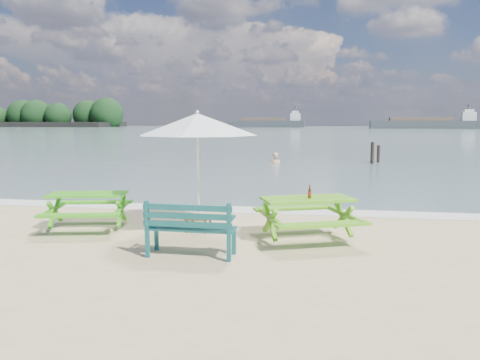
% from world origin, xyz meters
% --- Properties ---
extents(sea, '(300.00, 300.00, 0.00)m').
position_xyz_m(sea, '(0.00, 85.00, 0.00)').
color(sea, slate).
rests_on(sea, ground).
extents(foam_strip, '(22.00, 0.90, 0.01)m').
position_xyz_m(foam_strip, '(0.00, 4.60, 0.01)').
color(foam_strip, silver).
rests_on(foam_strip, ground).
extents(picnic_table_left, '(1.99, 2.12, 0.78)m').
position_xyz_m(picnic_table_left, '(-2.60, 1.96, 0.37)').
color(picnic_table_left, '#399F18').
rests_on(picnic_table_left, ground).
extents(picnic_table_right, '(2.33, 2.44, 0.83)m').
position_xyz_m(picnic_table_right, '(2.12, 1.80, 0.40)').
color(picnic_table_right, '#54A118').
rests_on(picnic_table_right, ground).
extents(park_bench, '(1.55, 0.55, 0.95)m').
position_xyz_m(park_bench, '(0.16, 0.34, 0.29)').
color(park_bench, '#104545').
rests_on(park_bench, ground).
extents(side_table, '(0.52, 0.52, 0.33)m').
position_xyz_m(side_table, '(-0.18, 2.12, 0.17)').
color(side_table, brown).
rests_on(side_table, ground).
extents(patio_umbrella, '(2.61, 2.61, 2.49)m').
position_xyz_m(patio_umbrella, '(-0.18, 2.12, 2.26)').
color(patio_umbrella, silver).
rests_on(patio_umbrella, ground).
extents(beer_bottle, '(0.07, 0.07, 0.27)m').
position_xyz_m(beer_bottle, '(2.15, 1.76, 0.92)').
color(beer_bottle, brown).
rests_on(beer_bottle, picnic_table_right).
extents(swimmer, '(0.73, 0.52, 1.89)m').
position_xyz_m(swimmer, '(0.00, 18.00, -0.36)').
color(swimmer, tan).
rests_on(swimmer, ground).
extents(mooring_pilings, '(0.58, 0.78, 1.36)m').
position_xyz_m(mooring_pilings, '(5.37, 19.09, 0.44)').
color(mooring_pilings, black).
rests_on(mooring_pilings, ground).
extents(cargo_ships, '(118.58, 40.38, 4.40)m').
position_xyz_m(cargo_ships, '(39.10, 125.21, 1.18)').
color(cargo_ships, '#343A3D').
rests_on(cargo_ships, ground).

